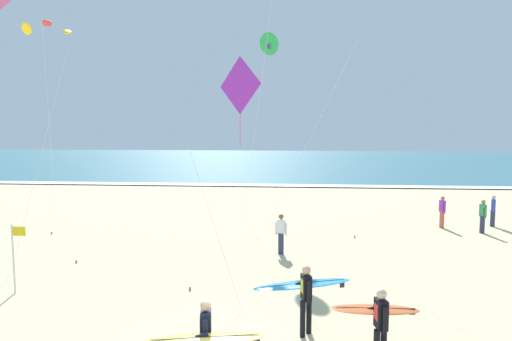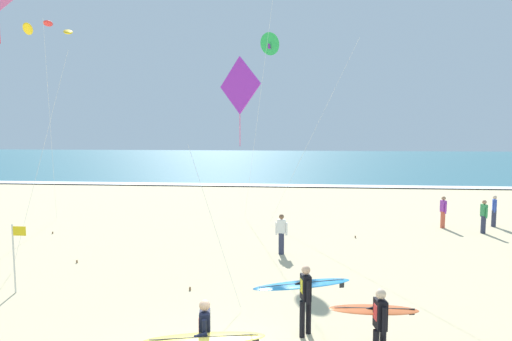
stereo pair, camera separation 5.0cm
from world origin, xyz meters
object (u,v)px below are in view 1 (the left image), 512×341
Objects in this scene: surfer_trailing at (206,338)px; bystander_white_top at (281,234)px; bystander_blue_top at (493,211)px; surfer_third at (304,290)px; bystander_purple_top at (442,212)px; kite_delta_emerald_low at (270,45)px; lifeguard_flag at (15,252)px; bystander_green_top at (483,216)px; kite_arc_scarlet_far at (47,28)px; kite_diamond_violet_near at (239,91)px; surfer_lead at (378,317)px.

bystander_white_top is (1.14, 9.18, -0.23)m from surfer_trailing.
surfer_third is at bearing -128.33° from bystander_blue_top.
surfer_trailing and surfer_third have the same top height.
surfer_trailing is at bearing -127.93° from bystander_blue_top.
bystander_blue_top is 1.00× the size of bystander_purple_top.
surfer_trailing is 0.24× the size of kite_delta_emerald_low.
surfer_third is 14.38m from kite_delta_emerald_low.
lifeguard_flag is (-15.64, -10.08, 0.45)m from bystander_purple_top.
bystander_green_top is (8.64, 10.85, -0.24)m from surfer_third.
kite_delta_emerald_low is (11.62, -0.15, -1.04)m from kite_arc_scarlet_far.
kite_diamond_violet_near is 15.11m from bystander_green_top.
kite_diamond_violet_near is (-3.19, 2.49, 4.86)m from surfer_lead.
kite_diamond_violet_near is at bearing -129.37° from bystander_purple_top.
kite_diamond_violet_near is 3.23× the size of lifeguard_flag.
bystander_blue_top is 2.70m from bystander_purple_top.
kite_arc_scarlet_far is 6.59× the size of bystander_green_top.
surfer_trailing is 0.92× the size of surfer_third.
surfer_lead is at bearing -77.37° from kite_delta_emerald_low.
lifeguard_flag is at bearing -65.92° from kite_arc_scarlet_far.
kite_diamond_violet_near is at bearing 142.07° from surfer_lead.
bystander_blue_top is at bearing 44.48° from kite_diamond_violet_near.
surfer_lead is 14.38m from bystander_purple_top.
surfer_trailing is 1.45× the size of bystander_green_top.
surfer_lead is 21.77m from kite_arc_scarlet_far.
kite_arc_scarlet_far is 4.99× the size of lifeguard_flag.
kite_delta_emerald_low is at bearing 88.38° from surfer_trailing.
surfer_lead reaches higher than bystander_green_top.
bystander_purple_top is (7.11, 11.84, -0.24)m from surfer_third.
surfer_third is 0.24× the size of kite_arc_scarlet_far.
lifeguard_flag is (-7.05, -10.08, -7.80)m from kite_delta_emerald_low.
surfer_lead is at bearing -42.54° from kite_arc_scarlet_far.
kite_diamond_violet_near reaches higher than bystander_purple_top.
kite_delta_emerald_low is 13.10m from bystander_green_top.
surfer_lead is 1.26× the size of bystander_blue_top.
kite_delta_emerald_low is at bearing -0.74° from kite_arc_scarlet_far.
bystander_blue_top is 11.99m from bystander_white_top.
bystander_purple_top is 0.76× the size of lifeguard_flag.
surfer_lead is 6.32m from kite_diamond_violet_near.
bystander_purple_top is at bearing 147.29° from bystander_green_top.
surfer_third is 0.26× the size of kite_delta_emerald_low.
surfer_lead is at bearing -120.30° from bystander_green_top.
bystander_blue_top is at bearing 2.63° from kite_delta_emerald_low.
bystander_white_top is (-0.74, 6.58, -0.24)m from surfer_third.
kite_delta_emerald_low reaches higher than bystander_purple_top.
surfer_lead is 3.58m from surfer_trailing.
bystander_white_top is (-10.51, -5.77, 0.00)m from bystander_blue_top.
kite_delta_emerald_low is 6.09× the size of bystander_purple_top.
surfer_lead is 1.26× the size of bystander_green_top.
bystander_purple_top is 1.00× the size of bystander_green_top.
bystander_purple_top is (5.63, 13.23, -0.23)m from surfer_lead.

